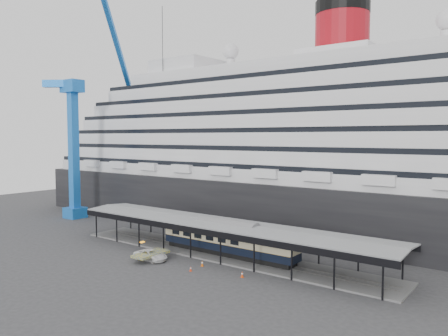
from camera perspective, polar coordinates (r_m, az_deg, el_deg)
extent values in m
plane|color=#333335|center=(65.85, -2.99, -12.22)|extent=(200.00, 200.00, 0.00)
cube|color=black|center=(91.09, 10.09, -4.49)|extent=(130.00, 30.00, 10.00)
cylinder|color=#A60D18|center=(88.81, 15.15, 16.24)|extent=(10.00, 10.00, 9.00)
cylinder|color=black|center=(90.08, 15.22, 19.51)|extent=(10.10, 10.10, 2.50)
sphere|color=silver|center=(101.36, 0.89, 15.01)|extent=(3.60, 3.60, 3.60)
sphere|color=silver|center=(83.95, 27.16, 16.88)|extent=(3.60, 3.60, 3.60)
cube|color=slate|center=(69.58, -0.29, -11.22)|extent=(56.00, 8.00, 0.24)
cube|color=slate|center=(68.98, -0.66, -11.22)|extent=(54.00, 0.08, 0.10)
cube|color=slate|center=(70.09, 0.07, -10.97)|extent=(54.00, 0.08, 0.10)
cube|color=black|center=(65.12, -2.72, -8.36)|extent=(56.00, 0.18, 0.90)
cube|color=black|center=(72.12, 1.89, -7.14)|extent=(56.00, 0.18, 0.90)
cube|color=slate|center=(68.42, -0.29, -7.13)|extent=(56.00, 9.00, 0.24)
cube|color=blue|center=(105.92, -18.86, -5.53)|extent=(4.00, 4.00, 2.40)
cube|color=blue|center=(104.55, -19.04, 2.17)|extent=(1.80, 1.80, 26.00)
cube|color=blue|center=(105.11, -19.22, 10.04)|extent=(5.00, 3.20, 2.80)
cube|color=blue|center=(103.38, -13.85, 15.53)|extent=(12.92, 17.86, 16.80)
cube|color=blue|center=(106.48, -21.01, 10.24)|extent=(5.83, 4.75, 1.60)
cylinder|color=black|center=(99.14, -7.94, 7.00)|extent=(0.12, 0.12, 47.21)
imported|color=white|center=(67.60, -9.55, -11.16)|extent=(5.58, 2.62, 1.54)
cube|color=black|center=(68.77, 0.49, -10.97)|extent=(22.74, 2.71, 0.76)
cube|color=black|center=(68.53, 0.49, -10.18)|extent=(23.82, 3.15, 1.19)
cube|color=beige|center=(68.22, 0.49, -9.13)|extent=(23.82, 3.19, 1.41)
cube|color=black|center=(68.01, 0.49, -8.37)|extent=(23.82, 3.15, 0.43)
cube|color=orange|center=(64.10, -2.87, -12.66)|extent=(0.52, 0.52, 0.03)
cone|color=orange|center=(63.99, -2.87, -12.32)|extent=(0.43, 0.43, 0.79)
cylinder|color=white|center=(63.96, -2.87, -12.25)|extent=(0.25, 0.25, 0.15)
cube|color=red|center=(61.95, -4.38, -13.27)|extent=(0.38, 0.38, 0.03)
cone|color=red|center=(61.85, -4.38, -12.98)|extent=(0.32, 0.32, 0.66)
cylinder|color=white|center=(61.83, -4.38, -12.92)|extent=(0.21, 0.21, 0.13)
cube|color=#E2430C|center=(59.28, 2.39, -14.07)|extent=(0.55, 0.55, 0.03)
cone|color=#E2430C|center=(59.15, 2.39, -13.69)|extent=(0.46, 0.46, 0.81)
cylinder|color=white|center=(59.12, 2.39, -13.62)|extent=(0.26, 0.26, 0.16)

